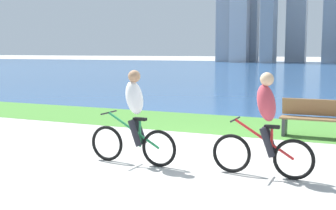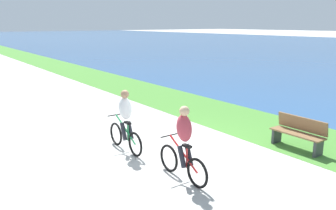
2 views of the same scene
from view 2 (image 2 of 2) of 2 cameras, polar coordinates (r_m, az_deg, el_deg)
name	(u,v)px [view 2 (image 2 of 2)]	position (r m, az deg, el deg)	size (l,w,h in m)	color
ground_plane	(183,148)	(9.66, 2.48, -7.18)	(300.00, 300.00, 0.00)	#B2AFA8
grass_strip_bayside	(263,126)	(12.04, 15.61, -3.44)	(120.00, 3.20, 0.01)	#478433
cyclist_lead	(125,121)	(9.25, -7.15, -2.72)	(1.73, 0.52, 1.70)	black
cyclist_trailing	(184,144)	(7.50, 2.62, -6.54)	(1.67, 0.52, 1.70)	black
bench_near_path	(298,133)	(10.11, 20.96, -4.43)	(1.50, 0.47, 0.90)	brown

